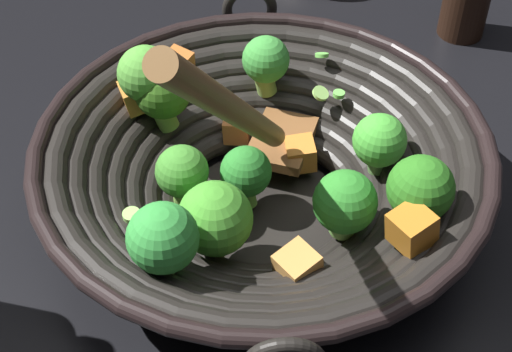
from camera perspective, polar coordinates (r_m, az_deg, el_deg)
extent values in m
plane|color=black|center=(0.67, 0.47, -2.94)|extent=(4.00, 4.00, 0.00)
cylinder|color=black|center=(0.66, 0.47, -2.65)|extent=(0.14, 0.14, 0.01)
torus|color=black|center=(0.65, 0.48, -1.83)|extent=(0.19, 0.19, 0.02)
torus|color=black|center=(0.65, 0.48, -1.28)|extent=(0.22, 0.22, 0.02)
torus|color=black|center=(0.64, 0.49, -0.73)|extent=(0.24, 0.24, 0.02)
torus|color=black|center=(0.63, 0.49, -0.17)|extent=(0.27, 0.27, 0.02)
torus|color=black|center=(0.63, 0.50, 0.41)|extent=(0.30, 0.30, 0.02)
torus|color=black|center=(0.62, 0.50, 0.99)|extent=(0.33, 0.33, 0.02)
torus|color=black|center=(0.62, 0.51, 1.59)|extent=(0.35, 0.35, 0.02)
torus|color=black|center=(0.61, 0.51, 2.20)|extent=(0.37, 0.37, 0.01)
torus|color=black|center=(0.77, -0.48, 12.27)|extent=(0.02, 0.05, 0.05)
cylinder|color=#78B949|center=(0.65, -0.70, -1.28)|extent=(0.02, 0.03, 0.02)
sphere|color=#2A7C2B|center=(0.63, -0.72, 0.48)|extent=(0.04, 0.04, 0.04)
cylinder|color=#7BAD3B|center=(0.67, -7.92, 5.55)|extent=(0.02, 0.02, 0.02)
sphere|color=#519E38|center=(0.66, -8.18, 7.53)|extent=(0.05, 0.05, 0.05)
cylinder|color=#62963C|center=(0.60, -2.95, -5.10)|extent=(0.03, 0.03, 0.01)
sphere|color=green|center=(0.58, -3.06, -3.18)|extent=(0.06, 0.06, 0.06)
cylinder|color=#5C8D49|center=(0.66, 8.87, 0.71)|extent=(0.02, 0.02, 0.02)
sphere|color=green|center=(0.64, 9.16, 2.63)|extent=(0.04, 0.04, 0.04)
cylinder|color=#61A44D|center=(0.56, -6.69, -6.47)|extent=(0.02, 0.02, 0.02)
sphere|color=green|center=(0.54, -6.94, -4.59)|extent=(0.05, 0.05, 0.05)
cylinder|color=#62A146|center=(0.59, 11.71, -2.84)|extent=(0.03, 0.03, 0.02)
sphere|color=#2B731E|center=(0.57, 12.12, -0.91)|extent=(0.05, 0.05, 0.05)
cylinder|color=#83BF4B|center=(0.64, -5.35, -1.45)|extent=(0.03, 0.03, 0.02)
sphere|color=#3F8A2D|center=(0.62, -5.52, 0.34)|extent=(0.04, 0.04, 0.04)
cylinder|color=#749F44|center=(0.68, -6.73, 4.29)|extent=(0.02, 0.03, 0.02)
sphere|color=#316019|center=(0.66, -6.95, 6.32)|extent=(0.05, 0.05, 0.05)
cylinder|color=#73B04A|center=(0.61, 6.42, -3.66)|extent=(0.02, 0.02, 0.02)
sphere|color=#2D8329|center=(0.59, 6.63, -1.93)|extent=(0.05, 0.05, 0.05)
cylinder|color=#88AF50|center=(0.71, 0.71, 6.87)|extent=(0.03, 0.03, 0.02)
sphere|color=green|center=(0.69, 0.73, 8.65)|extent=(0.04, 0.04, 0.04)
cube|color=#C6672A|center=(0.70, -5.81, 8.25)|extent=(0.03, 0.03, 0.03)
cube|color=tan|center=(0.69, -7.91, 6.13)|extent=(0.03, 0.04, 0.03)
cube|color=#D0733A|center=(0.70, -1.41, 3.60)|extent=(0.02, 0.02, 0.02)
cube|color=#C1772D|center=(0.68, -8.85, 5.94)|extent=(0.04, 0.04, 0.03)
cube|color=tan|center=(0.64, 6.66, -2.45)|extent=(0.02, 0.02, 0.02)
cube|color=#BB6F1E|center=(0.55, 11.50, -3.84)|extent=(0.04, 0.04, 0.03)
cube|color=orange|center=(0.67, 3.31, 1.65)|extent=(0.03, 0.03, 0.03)
cube|color=#D38D43|center=(0.58, 3.12, -6.78)|extent=(0.04, 0.04, 0.03)
cylinder|color=#99D166|center=(0.69, 4.81, 6.13)|extent=(0.02, 0.02, 0.01)
cylinder|color=#6BC651|center=(0.71, 4.91, 8.93)|extent=(0.01, 0.01, 0.01)
cylinder|color=#99D166|center=(0.60, -9.21, -2.89)|extent=(0.02, 0.02, 0.01)
cylinder|color=#99D166|center=(0.69, 1.01, 2.32)|extent=(0.01, 0.02, 0.01)
cylinder|color=#56B247|center=(0.57, 11.00, -1.94)|extent=(0.01, 0.01, 0.01)
cylinder|color=#6BC651|center=(0.69, 6.17, 6.07)|extent=(0.02, 0.02, 0.00)
cube|color=brown|center=(0.68, 1.92, 2.63)|extent=(0.08, 0.06, 0.01)
cylinder|color=brown|center=(0.50, -1.64, 4.86)|extent=(0.21, 0.05, 0.23)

